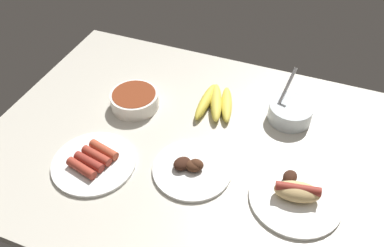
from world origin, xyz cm
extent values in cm
cube|color=beige|center=(0.00, 0.00, -1.50)|extent=(120.00, 90.00, 3.00)
cylinder|color=silver|center=(-24.91, -20.81, 2.73)|extent=(13.46, 13.46, 5.46)
cylinder|color=beige|center=(-24.91, -20.81, 3.82)|extent=(11.85, 11.85, 2.46)
cube|color=#B7B7BC|center=(-21.88, -22.49, 8.62)|extent=(3.99, 9.91, 13.32)
cylinder|color=white|center=(22.70, -8.89, 2.51)|extent=(15.36, 15.36, 5.01)
cylinder|color=maroon|center=(22.70, -8.89, 4.61)|extent=(13.83, 13.83, 1.00)
cylinder|color=white|center=(-4.18, 9.45, 0.50)|extent=(21.92, 21.92, 1.00)
ellipsoid|color=#381E14|center=(-1.43, 10.00, 2.34)|extent=(6.20, 6.52, 2.67)
ellipsoid|color=#472819|center=(-5.25, 9.08, 2.51)|extent=(4.15, 3.36, 3.01)
ellipsoid|color=#472819|center=(-4.51, 9.78, 2.34)|extent=(4.66, 3.78, 2.67)
cylinder|color=white|center=(22.22, 17.26, 0.50)|extent=(23.44, 23.44, 1.00)
cylinder|color=#AD472D|center=(21.11, 13.24, 2.26)|extent=(9.56, 4.64, 2.53)
cylinder|color=#9E3828|center=(21.85, 15.92, 2.26)|extent=(9.55, 4.44, 2.53)
cylinder|color=maroon|center=(22.59, 18.60, 2.26)|extent=(9.54, 4.30, 2.53)
cylinder|color=#9E3828|center=(23.32, 21.28, 2.26)|extent=(9.56, 4.65, 2.53)
ellipsoid|color=#E5D14C|center=(-5.13, -18.63, 1.62)|extent=(8.22, 16.98, 3.25)
ellipsoid|color=#E5D14C|center=(-1.80, -17.96, 1.93)|extent=(9.08, 18.18, 3.87)
ellipsoid|color=gold|center=(1.54, -17.30, 1.84)|extent=(3.53, 18.07, 3.67)
cylinder|color=white|center=(-32.41, 8.78, 0.50)|extent=(24.01, 24.01, 1.00)
ellipsoid|color=tan|center=(-32.41, 8.78, 3.20)|extent=(12.63, 7.98, 4.40)
cylinder|color=maroon|center=(-32.41, 8.78, 4.41)|extent=(11.42, 4.33, 2.40)
ellipsoid|color=#381E14|center=(-29.79, 4.06, 2.40)|extent=(4.52, 5.12, 2.80)
camera|label=1|loc=(-29.32, 74.58, 85.22)|focal=37.16mm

